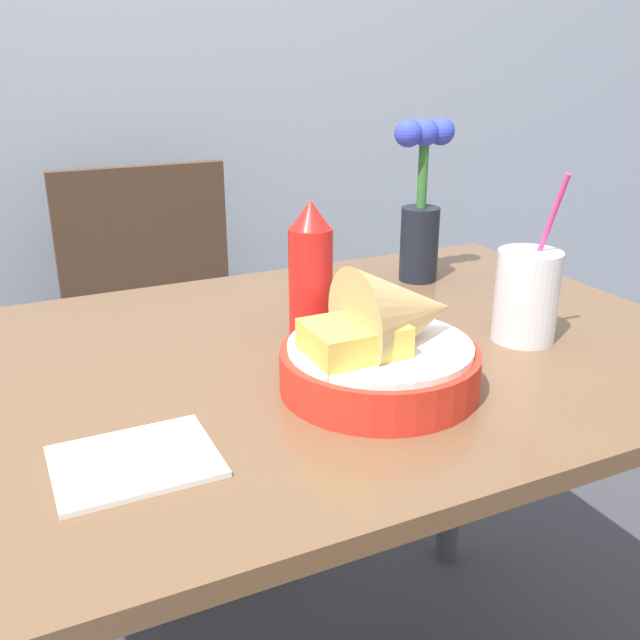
{
  "coord_description": "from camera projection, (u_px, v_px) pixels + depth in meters",
  "views": [
    {
      "loc": [
        -0.33,
        -0.8,
        1.12
      ],
      "look_at": [
        0.03,
        -0.04,
        0.8
      ],
      "focal_mm": 40.0,
      "sensor_mm": 36.0,
      "label": 1
    }
  ],
  "objects": [
    {
      "name": "food_basket",
      "position": [
        387.0,
        345.0,
        0.84
      ],
      "size": [
        0.24,
        0.24,
        0.16
      ],
      "color": "red",
      "rests_on": "dining_table"
    },
    {
      "name": "ketchup_bottle",
      "position": [
        311.0,
        272.0,
        0.98
      ],
      "size": [
        0.06,
        0.06,
        0.19
      ],
      "color": "red",
      "rests_on": "dining_table"
    },
    {
      "name": "chair_far_window",
      "position": [
        161.0,
        326.0,
        1.67
      ],
      "size": [
        0.4,
        0.4,
        0.87
      ],
      "color": "#473323",
      "rests_on": "ground_plane"
    },
    {
      "name": "dining_table",
      "position": [
        286.0,
        426.0,
        0.98
      ],
      "size": [
        1.18,
        0.74,
        0.74
      ],
      "color": "brown",
      "rests_on": "ground_plane"
    },
    {
      "name": "napkin",
      "position": [
        135.0,
        461.0,
        0.7
      ],
      "size": [
        0.16,
        0.12,
        0.01
      ],
      "color": "white",
      "rests_on": "dining_table"
    },
    {
      "name": "flower_vase",
      "position": [
        421.0,
        207.0,
        1.21
      ],
      "size": [
        0.11,
        0.07,
        0.28
      ],
      "color": "black",
      "rests_on": "dining_table"
    },
    {
      "name": "drink_cup",
      "position": [
        526.0,
        299.0,
        0.98
      ],
      "size": [
        0.09,
        0.09,
        0.24
      ],
      "color": "silver",
      "rests_on": "dining_table"
    }
  ]
}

